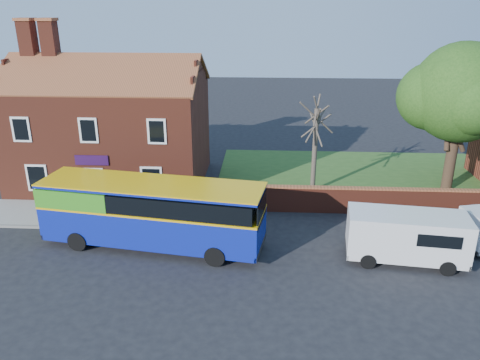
{
  "coord_description": "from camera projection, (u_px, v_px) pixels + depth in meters",
  "views": [
    {
      "loc": [
        3.26,
        -18.22,
        11.48
      ],
      "look_at": [
        1.92,
        5.0,
        2.67
      ],
      "focal_mm": 35.0,
      "sensor_mm": 36.0,
      "label": 1
    }
  ],
  "objects": [
    {
      "name": "large_tree",
      "position": [
        462.0,
        95.0,
        28.73
      ],
      "size": [
        7.74,
        6.12,
        9.44
      ],
      "color": "black",
      "rests_on": "ground"
    },
    {
      "name": "bus",
      "position": [
        146.0,
        210.0,
        23.1
      ],
      "size": [
        11.28,
        4.42,
        3.34
      ],
      "rotation": [
        0.0,
        0.0,
        -0.15
      ],
      "color": "#0D1E97",
      "rests_on": "ground"
    },
    {
      "name": "boundary_wall",
      "position": [
        435.0,
        202.0,
        26.79
      ],
      "size": [
        22.0,
        0.38,
        1.6
      ],
      "color": "maroon",
      "rests_on": "ground"
    },
    {
      "name": "bare_tree",
      "position": [
        315.0,
        146.0,
        29.39
      ],
      "size": [
        2.24,
        2.66,
        5.96
      ],
      "color": "#4C4238",
      "rests_on": "ground"
    },
    {
      "name": "shop_building",
      "position": [
        112.0,
        132.0,
        31.15
      ],
      "size": [
        12.3,
        8.13,
        10.5
      ],
      "color": "maroon",
      "rests_on": "ground"
    },
    {
      "name": "grass_strip",
      "position": [
        404.0,
        178.0,
        32.68
      ],
      "size": [
        26.0,
        12.0,
        0.04
      ],
      "primitive_type": "cube",
      "color": "#426B28",
      "rests_on": "ground"
    },
    {
      "name": "kerb",
      "position": [
        75.0,
        228.0,
        25.33
      ],
      "size": [
        18.0,
        0.15,
        0.14
      ],
      "primitive_type": "cube",
      "color": "slate",
      "rests_on": "ground"
    },
    {
      "name": "van_near",
      "position": [
        407.0,
        235.0,
        21.81
      ],
      "size": [
        5.64,
        2.79,
        2.38
      ],
      "rotation": [
        0.0,
        0.0,
        -0.12
      ],
      "color": "silver",
      "rests_on": "ground"
    },
    {
      "name": "pavement",
      "position": [
        87.0,
        214.0,
        26.97
      ],
      "size": [
        18.0,
        3.5,
        0.12
      ],
      "primitive_type": "cube",
      "color": "gray",
      "rests_on": "ground"
    },
    {
      "name": "ground",
      "position": [
        191.0,
        273.0,
        21.25
      ],
      "size": [
        120.0,
        120.0,
        0.0
      ],
      "primitive_type": "plane",
      "color": "black",
      "rests_on": "ground"
    }
  ]
}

